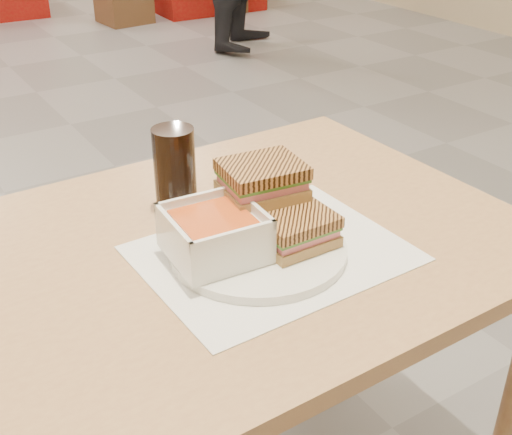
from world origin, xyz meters
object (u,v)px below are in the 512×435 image
plate (258,249)px  panini_lower (296,229)px  main_table (160,325)px  cola_glass (175,171)px  soup_bowl (215,235)px

plate → panini_lower: panini_lower is taller
main_table → panini_lower: bearing=-23.9°
main_table → panini_lower: size_ratio=10.92×
plate → cola_glass: (-0.04, 0.19, 0.07)m
plate → panini_lower: 0.07m
panini_lower → cola_glass: 0.24m
soup_bowl → cola_glass: (0.03, 0.18, 0.03)m
panini_lower → plate: bearing=152.1°
main_table → panini_lower: 0.26m
panini_lower → cola_glass: bearing=112.8°
main_table → panini_lower: panini_lower is taller
main_table → cola_glass: 0.25m
soup_bowl → panini_lower: size_ratio=1.26×
main_table → plate: bearing=-22.5°
main_table → soup_bowl: (0.08, -0.05, 0.16)m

